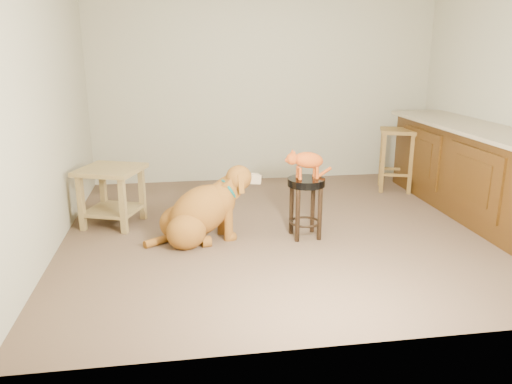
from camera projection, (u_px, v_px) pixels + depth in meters
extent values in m
cube|color=brown|center=(299.00, 229.00, 4.93)|extent=(4.50, 4.00, 0.01)
cube|color=#AAA589|center=(266.00, 81.00, 6.47)|extent=(4.50, 0.04, 2.60)
cube|color=#AAA589|center=(393.00, 130.00, 2.67)|extent=(4.50, 0.04, 2.60)
cube|color=#AAA589|center=(45.00, 99.00, 4.24)|extent=(0.04, 4.00, 2.60)
cube|color=#472A0C|center=(470.00, 170.00, 5.38)|extent=(0.60, 2.50, 0.90)
cube|color=gray|center=(473.00, 127.00, 5.24)|extent=(0.70, 2.56, 0.04)
cube|color=black|center=(469.00, 205.00, 5.49)|extent=(0.52, 2.50, 0.10)
cube|color=#472A0C|center=(473.00, 180.00, 4.79)|extent=(0.02, 0.90, 0.62)
cube|color=#472A0C|center=(420.00, 156.00, 5.84)|extent=(0.02, 0.90, 0.62)
cube|color=#3A210A|center=(471.00, 180.00, 4.79)|extent=(0.02, 0.60, 0.40)
cube|color=#3A210A|center=(419.00, 156.00, 5.84)|extent=(0.02, 0.60, 0.40)
cylinder|color=black|center=(313.00, 207.00, 4.78)|extent=(0.04, 0.04, 0.50)
cylinder|color=black|center=(291.00, 209.00, 4.74)|extent=(0.04, 0.04, 0.50)
cylinder|color=black|center=(320.00, 214.00, 4.58)|extent=(0.04, 0.04, 0.50)
cylinder|color=black|center=(298.00, 216.00, 4.54)|extent=(0.04, 0.04, 0.50)
torus|color=black|center=(305.00, 222.00, 4.69)|extent=(0.31, 0.31, 0.02)
cylinder|color=black|center=(306.00, 182.00, 4.58)|extent=(0.35, 0.35, 0.07)
cube|color=brown|center=(408.00, 159.00, 6.32)|extent=(0.06, 0.06, 0.72)
cube|color=brown|center=(381.00, 158.00, 6.38)|extent=(0.06, 0.06, 0.72)
cube|color=brown|center=(411.00, 165.00, 6.01)|extent=(0.06, 0.06, 0.72)
cube|color=brown|center=(383.00, 164.00, 6.07)|extent=(0.06, 0.06, 0.72)
cube|color=brown|center=(398.00, 131.00, 6.09)|extent=(0.53, 0.53, 0.04)
cube|color=olive|center=(142.00, 194.00, 5.15)|extent=(0.07, 0.07, 0.55)
cube|color=olive|center=(103.00, 191.00, 5.23)|extent=(0.07, 0.07, 0.55)
cube|color=olive|center=(123.00, 206.00, 4.73)|extent=(0.07, 0.07, 0.55)
cube|color=olive|center=(81.00, 204.00, 4.82)|extent=(0.07, 0.07, 0.55)
cube|color=olive|center=(110.00, 170.00, 4.90)|extent=(0.73, 0.73, 0.04)
cube|color=olive|center=(114.00, 210.00, 5.02)|extent=(0.62, 0.62, 0.03)
ellipsoid|color=brown|center=(179.00, 223.00, 4.65)|extent=(0.42, 0.37, 0.33)
ellipsoid|color=brown|center=(186.00, 232.00, 4.41)|extent=(0.42, 0.37, 0.33)
cylinder|color=brown|center=(197.00, 231.00, 4.76)|extent=(0.10, 0.12, 0.10)
cylinder|color=brown|center=(206.00, 242.00, 4.49)|extent=(0.10, 0.12, 0.10)
ellipsoid|color=brown|center=(200.00, 211.00, 4.56)|extent=(0.81, 0.56, 0.67)
ellipsoid|color=brown|center=(220.00, 200.00, 4.61)|extent=(0.34, 0.36, 0.34)
cylinder|color=brown|center=(222.00, 214.00, 4.75)|extent=(0.10, 0.10, 0.39)
cylinder|color=brown|center=(228.00, 220.00, 4.59)|extent=(0.10, 0.10, 0.39)
sphere|color=brown|center=(225.00, 230.00, 4.81)|extent=(0.10, 0.10, 0.10)
sphere|color=brown|center=(231.00, 237.00, 4.65)|extent=(0.10, 0.10, 0.10)
cylinder|color=brown|center=(228.00, 188.00, 4.61)|extent=(0.28, 0.23, 0.25)
ellipsoid|color=brown|center=(239.00, 178.00, 4.62)|extent=(0.29, 0.28, 0.24)
cube|color=tan|center=(252.00, 179.00, 4.68)|extent=(0.18, 0.12, 0.11)
sphere|color=black|center=(259.00, 177.00, 4.70)|extent=(0.06, 0.06, 0.06)
cube|color=brown|center=(233.00, 178.00, 4.72)|extent=(0.06, 0.07, 0.18)
cube|color=brown|center=(241.00, 184.00, 4.53)|extent=(0.06, 0.07, 0.18)
torus|color=#0A5450|center=(228.00, 190.00, 4.61)|extent=(0.18, 0.25, 0.20)
cylinder|color=#D8BF4C|center=(234.00, 196.00, 4.65)|extent=(0.02, 0.05, 0.04)
cylinder|color=brown|center=(160.00, 241.00, 4.53)|extent=(0.29, 0.23, 0.07)
ellipsoid|color=#9F3D0F|center=(308.00, 160.00, 4.53)|extent=(0.30, 0.15, 0.18)
cylinder|color=#9F3D0F|center=(298.00, 172.00, 4.58)|extent=(0.03, 0.03, 0.11)
sphere|color=#9F3D0F|center=(298.00, 177.00, 4.59)|extent=(0.04, 0.04, 0.04)
cylinder|color=#9F3D0F|center=(300.00, 174.00, 4.51)|extent=(0.03, 0.03, 0.11)
sphere|color=#9F3D0F|center=(300.00, 179.00, 4.52)|extent=(0.04, 0.04, 0.04)
cylinder|color=#9F3D0F|center=(314.00, 171.00, 4.61)|extent=(0.03, 0.03, 0.11)
sphere|color=#9F3D0F|center=(314.00, 176.00, 4.63)|extent=(0.04, 0.04, 0.04)
cylinder|color=#9F3D0F|center=(317.00, 173.00, 4.54)|extent=(0.03, 0.03, 0.11)
sphere|color=#9F3D0F|center=(317.00, 178.00, 4.55)|extent=(0.04, 0.04, 0.04)
sphere|color=#9F3D0F|center=(292.00, 159.00, 4.49)|extent=(0.11, 0.11, 0.11)
sphere|color=#9F3D0F|center=(287.00, 160.00, 4.49)|extent=(0.04, 0.04, 0.04)
sphere|color=brown|center=(285.00, 160.00, 4.49)|extent=(0.02, 0.02, 0.02)
cone|color=#9F3D0F|center=(292.00, 152.00, 4.51)|extent=(0.05, 0.05, 0.05)
cone|color=#C66B60|center=(292.00, 152.00, 4.51)|extent=(0.03, 0.03, 0.03)
cone|color=#9F3D0F|center=(294.00, 153.00, 4.45)|extent=(0.05, 0.05, 0.05)
cone|color=#C66B60|center=(294.00, 154.00, 4.45)|extent=(0.03, 0.03, 0.03)
cylinder|color=#9F3D0F|center=(322.00, 174.00, 4.64)|extent=(0.21, 0.13, 0.11)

